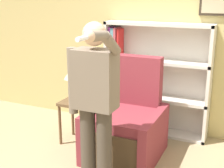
{
  "coord_description": "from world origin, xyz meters",
  "views": [
    {
      "loc": [
        1.03,
        -2.17,
        1.91
      ],
      "look_at": [
        -0.25,
        0.66,
        1.01
      ],
      "focal_mm": 50.0,
      "sensor_mm": 36.0,
      "label": 1
    }
  ],
  "objects_px": {
    "side_table": "(76,110)",
    "table_lamp": "(75,72)",
    "person_standing": "(95,100)",
    "armchair": "(127,126)",
    "bookcase": "(147,80)"
  },
  "relations": [
    {
      "from": "bookcase",
      "to": "table_lamp",
      "type": "height_order",
      "value": "bookcase"
    },
    {
      "from": "person_standing",
      "to": "armchair",
      "type": "bearing_deg",
      "value": 88.88
    },
    {
      "from": "person_standing",
      "to": "table_lamp",
      "type": "relative_size",
      "value": 3.35
    },
    {
      "from": "person_standing",
      "to": "bookcase",
      "type": "bearing_deg",
      "value": 90.12
    },
    {
      "from": "bookcase",
      "to": "table_lamp",
      "type": "bearing_deg",
      "value": -134.07
    },
    {
      "from": "bookcase",
      "to": "armchair",
      "type": "distance_m",
      "value": 0.87
    },
    {
      "from": "armchair",
      "to": "person_standing",
      "type": "relative_size",
      "value": 0.7
    },
    {
      "from": "armchair",
      "to": "side_table",
      "type": "xyz_separation_m",
      "value": [
        -0.73,
        0.03,
        0.09
      ]
    },
    {
      "from": "person_standing",
      "to": "side_table",
      "type": "distance_m",
      "value": 1.22
    },
    {
      "from": "armchair",
      "to": "table_lamp",
      "type": "bearing_deg",
      "value": 177.28
    },
    {
      "from": "side_table",
      "to": "table_lamp",
      "type": "relative_size",
      "value": 1.14
    },
    {
      "from": "armchair",
      "to": "side_table",
      "type": "height_order",
      "value": "armchair"
    },
    {
      "from": "armchair",
      "to": "table_lamp",
      "type": "distance_m",
      "value": 0.95
    },
    {
      "from": "armchair",
      "to": "table_lamp",
      "type": "xyz_separation_m",
      "value": [
        -0.73,
        0.03,
        0.6
      ]
    },
    {
      "from": "person_standing",
      "to": "table_lamp",
      "type": "distance_m",
      "value": 1.11
    }
  ]
}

